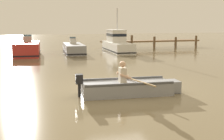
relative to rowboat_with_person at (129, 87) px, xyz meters
The scene contains 6 objects.
ground_plane 1.01m from the rowboat_with_person, 80.33° to the left, with size 120.00×120.00×0.00m, color #7A6B4C.
wooden_dock 20.22m from the rowboat_with_person, 61.60° to the left, with size 10.90×1.57×1.36m.
rowboat_with_person is the anchor object (origin of this frame).
moored_boat_red 14.33m from the rowboat_with_person, 102.29° to the left, with size 2.23×4.74×1.63m.
moored_boat_grey 14.84m from the rowboat_with_person, 87.07° to the left, with size 1.99×5.26×1.35m.
moored_boat_white 15.75m from the rowboat_with_person, 72.31° to the left, with size 2.06×5.95×3.86m.
Camera 1 is at (-3.66, -9.79, 2.43)m, focal length 44.40 mm.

